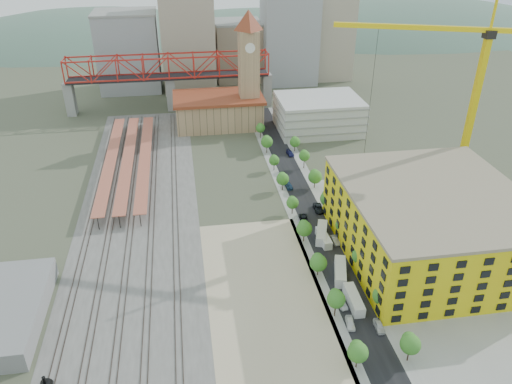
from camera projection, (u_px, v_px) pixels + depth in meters
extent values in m
plane|color=#474C38|center=(261.00, 225.00, 147.41)|extent=(400.00, 400.00, 0.00)
cube|color=#605E59|center=(140.00, 205.00, 157.63)|extent=(36.00, 165.00, 0.06)
cube|color=tan|center=(266.00, 298.00, 119.71)|extent=(28.00, 67.00, 0.06)
cube|color=black|center=(302.00, 196.00, 162.48)|extent=(12.00, 170.00, 0.06)
cube|color=gray|center=(285.00, 198.00, 161.74)|extent=(3.00, 170.00, 0.04)
cube|color=gray|center=(318.00, 195.00, 163.22)|extent=(3.00, 170.00, 0.04)
cube|color=gray|center=(435.00, 251.00, 136.22)|extent=(50.00, 90.00, 0.06)
cube|color=#382B23|center=(92.00, 208.00, 155.59)|extent=(0.12, 160.00, 0.18)
cube|color=#382B23|center=(97.00, 208.00, 155.78)|extent=(0.12, 160.00, 0.18)
cube|color=#382B23|center=(111.00, 207.00, 156.40)|extent=(0.12, 160.00, 0.18)
cube|color=#382B23|center=(116.00, 207.00, 156.59)|extent=(0.12, 160.00, 0.18)
cube|color=#382B23|center=(131.00, 205.00, 157.21)|extent=(0.12, 160.00, 0.18)
cube|color=#382B23|center=(136.00, 205.00, 157.40)|extent=(0.12, 160.00, 0.18)
cube|color=#382B23|center=(150.00, 204.00, 158.01)|extent=(0.12, 160.00, 0.18)
cube|color=#382B23|center=(155.00, 204.00, 158.21)|extent=(0.12, 160.00, 0.18)
cube|color=#382B23|center=(173.00, 202.00, 158.96)|extent=(0.12, 160.00, 0.18)
cube|color=#382B23|center=(177.00, 202.00, 159.15)|extent=(0.12, 160.00, 0.18)
cube|color=#AF5A43|center=(111.00, 159.00, 177.91)|extent=(4.00, 80.00, 0.25)
cylinder|color=black|center=(112.00, 164.00, 178.89)|extent=(0.24, 0.24, 4.00)
cube|color=#AF5A43|center=(128.00, 158.00, 178.72)|extent=(4.00, 80.00, 0.25)
cylinder|color=black|center=(129.00, 163.00, 179.70)|extent=(0.24, 0.24, 4.00)
cube|color=#AF5A43|center=(145.00, 157.00, 179.53)|extent=(4.00, 80.00, 0.25)
cylinder|color=black|center=(146.00, 162.00, 180.50)|extent=(0.24, 0.24, 4.00)
cube|color=tan|center=(219.00, 112.00, 214.48)|extent=(36.00, 22.00, 12.00)
cube|color=maroon|center=(218.00, 97.00, 211.30)|extent=(38.00, 24.00, 1.20)
cube|color=tan|center=(249.00, 80.00, 207.66)|extent=(8.00, 8.00, 40.00)
pyramid|color=maroon|center=(248.00, 9.00, 193.97)|extent=(12.00, 12.00, 8.00)
cylinder|color=white|center=(250.00, 48.00, 197.28)|extent=(4.00, 0.30, 4.00)
cube|color=silver|center=(318.00, 114.00, 209.17)|extent=(34.00, 26.00, 14.00)
cube|color=gray|center=(70.00, 99.00, 224.81)|extent=(4.00, 6.00, 15.00)
cube|color=gray|center=(267.00, 89.00, 236.93)|extent=(4.00, 6.00, 15.00)
cube|color=gray|center=(171.00, 94.00, 230.87)|extent=(4.00, 6.00, 15.00)
cube|color=black|center=(170.00, 77.00, 226.96)|extent=(90.00, 9.00, 1.00)
cube|color=yellow|center=(430.00, 224.00, 131.43)|extent=(44.00, 50.00, 18.00)
cube|color=gray|center=(437.00, 193.00, 126.83)|extent=(44.60, 50.60, 0.80)
cube|color=#9EA0A3|center=(129.00, 52.00, 252.72)|extent=(30.00, 25.00, 38.00)
cube|color=#B2A58C|center=(188.00, 38.00, 249.03)|extent=(26.00, 22.00, 52.00)
cube|color=gray|center=(238.00, 51.00, 270.97)|extent=(24.00, 24.00, 30.00)
cube|color=#9EA0A3|center=(290.00, 25.00, 258.52)|extent=(28.00, 22.00, 60.00)
cube|color=#B2A58C|center=(330.00, 37.00, 269.97)|extent=(22.00, 20.00, 44.00)
cube|color=brown|center=(211.00, 52.00, 278.68)|extent=(20.00, 20.00, 26.00)
ellipsoid|color=#4C6B59|center=(107.00, 128.00, 393.97)|extent=(396.00, 216.00, 180.00)
ellipsoid|color=#4C6B59|center=(257.00, 147.00, 421.86)|extent=(484.00, 264.00, 220.00)
ellipsoid|color=#4C6B59|center=(395.00, 114.00, 427.26)|extent=(418.00, 228.00, 190.00)
cylinder|color=black|center=(44.00, 380.00, 93.59)|extent=(0.68, 0.68, 1.56)
cone|color=black|center=(49.00, 384.00, 96.67)|extent=(2.53, 1.56, 2.53)
cube|color=yellow|center=(469.00, 124.00, 149.94)|extent=(1.79, 1.79, 50.47)
cube|color=black|center=(489.00, 34.00, 137.05)|extent=(2.80, 2.80, 2.24)
cube|color=yellow|center=(410.00, 27.00, 140.00)|extent=(40.57, 15.65, 1.35)
cube|color=yellow|center=(494.00, 13.00, 134.31)|extent=(0.56, 0.56, 8.97)
cube|color=silver|center=(354.00, 300.00, 117.06)|extent=(2.84, 9.90, 2.69)
cube|color=silver|center=(340.00, 272.00, 126.17)|extent=(5.46, 10.71, 2.84)
cube|color=silver|center=(324.00, 238.00, 139.56)|extent=(2.62, 8.87, 2.41)
cube|color=silver|center=(322.00, 233.00, 141.43)|extent=(5.82, 10.48, 2.78)
imported|color=white|center=(350.00, 323.00, 111.22)|extent=(2.48, 4.78, 1.55)
imported|color=#A9A9AE|center=(341.00, 304.00, 116.84)|extent=(2.17, 4.55, 1.44)
imported|color=black|center=(304.00, 219.00, 148.95)|extent=(3.18, 5.69, 1.50)
imported|color=navy|center=(289.00, 186.00, 167.32)|extent=(2.37, 5.10, 1.44)
imported|color=silver|center=(379.00, 326.00, 110.35)|extent=(2.11, 4.71, 1.57)
imported|color=#939398|center=(335.00, 240.00, 139.41)|extent=(1.98, 4.72, 1.52)
imported|color=black|center=(318.00, 208.00, 154.41)|extent=(2.94, 5.92, 1.61)
imported|color=navy|center=(290.00, 153.00, 190.03)|extent=(2.55, 5.20, 1.45)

